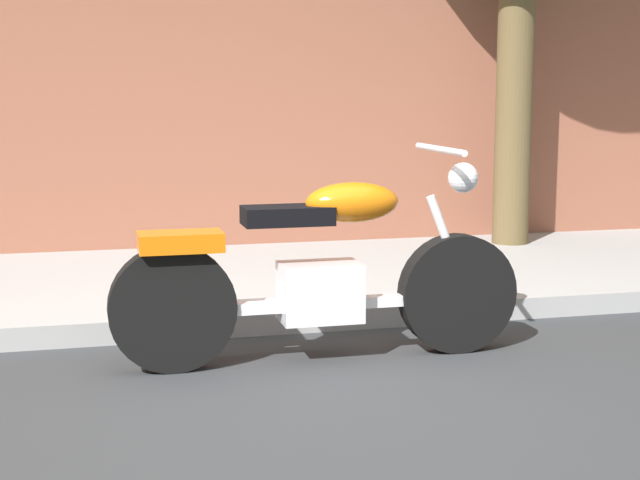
% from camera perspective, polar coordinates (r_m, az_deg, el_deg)
% --- Properties ---
extents(ground_plane, '(60.00, 60.00, 0.00)m').
position_cam_1_polar(ground_plane, '(4.69, 0.38, -9.51)').
color(ground_plane, '#303335').
extents(sidewalk, '(24.39, 2.59, 0.14)m').
position_cam_1_polar(sidewalk, '(7.09, -4.78, -2.54)').
color(sidewalk, '#989898').
rests_on(sidewalk, ground).
extents(motorcycle, '(2.28, 0.70, 1.17)m').
position_cam_1_polar(motorcycle, '(5.23, -0.03, -2.20)').
color(motorcycle, black).
rests_on(motorcycle, ground).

